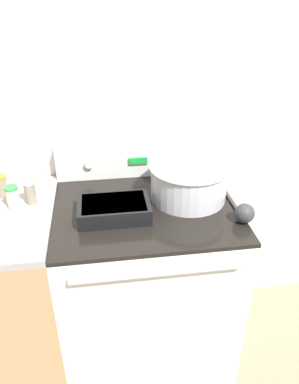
{
  "coord_description": "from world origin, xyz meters",
  "views": [
    {
      "loc": [
        -0.18,
        -1.04,
        1.78
      ],
      "look_at": [
        0.02,
        0.34,
        0.97
      ],
      "focal_mm": 35.0,
      "sensor_mm": 36.0,
      "label": 1
    }
  ],
  "objects_px": {
    "mixing_bowl": "(189,180)",
    "casserole_dish": "(114,208)",
    "spice_jar_white_cap": "(30,192)",
    "spice_jar_green_cap": "(13,197)",
    "ladle": "(243,212)",
    "spice_jar_orange_cap": "(1,186)"
  },
  "relations": [
    {
      "from": "mixing_bowl",
      "to": "ladle",
      "type": "height_order",
      "value": "mixing_bowl"
    },
    {
      "from": "casserole_dish",
      "to": "spice_jar_green_cap",
      "type": "relative_size",
      "value": 2.88
    },
    {
      "from": "ladle",
      "to": "mixing_bowl",
      "type": "bearing_deg",
      "value": 130.83
    },
    {
      "from": "spice_jar_white_cap",
      "to": "spice_jar_green_cap",
      "type": "relative_size",
      "value": 1.03
    },
    {
      "from": "mixing_bowl",
      "to": "casserole_dish",
      "type": "height_order",
      "value": "mixing_bowl"
    },
    {
      "from": "casserole_dish",
      "to": "spice_jar_orange_cap",
      "type": "bearing_deg",
      "value": 155.7
    },
    {
      "from": "mixing_bowl",
      "to": "spice_jar_orange_cap",
      "type": "distance_m",
      "value": 0.83
    },
    {
      "from": "mixing_bowl",
      "to": "spice_jar_green_cap",
      "type": "height_order",
      "value": "mixing_bowl"
    },
    {
      "from": "spice_jar_green_cap",
      "to": "spice_jar_orange_cap",
      "type": "bearing_deg",
      "value": 122.1
    },
    {
      "from": "spice_jar_white_cap",
      "to": "spice_jar_green_cap",
      "type": "xyz_separation_m",
      "value": [
        -0.07,
        -0.03,
        -0.0
      ]
    },
    {
      "from": "spice_jar_orange_cap",
      "to": "spice_jar_white_cap",
      "type": "bearing_deg",
      "value": -30.63
    },
    {
      "from": "mixing_bowl",
      "to": "spice_jar_white_cap",
      "type": "xyz_separation_m",
      "value": [
        -0.69,
        0.03,
        -0.03
      ]
    },
    {
      "from": "spice_jar_white_cap",
      "to": "spice_jar_green_cap",
      "type": "distance_m",
      "value": 0.07
    },
    {
      "from": "casserole_dish",
      "to": "ladle",
      "type": "bearing_deg",
      "value": -11.18
    },
    {
      "from": "mixing_bowl",
      "to": "ladle",
      "type": "xyz_separation_m",
      "value": [
        0.18,
        -0.21,
        -0.05
      ]
    },
    {
      "from": "casserole_dish",
      "to": "spice_jar_green_cap",
      "type": "height_order",
      "value": "spice_jar_green_cap"
    },
    {
      "from": "casserole_dish",
      "to": "spice_jar_green_cap",
      "type": "distance_m",
      "value": 0.43
    },
    {
      "from": "mixing_bowl",
      "to": "spice_jar_green_cap",
      "type": "relative_size",
      "value": 3.45
    },
    {
      "from": "ladle",
      "to": "spice_jar_green_cap",
      "type": "relative_size",
      "value": 3.11
    },
    {
      "from": "casserole_dish",
      "to": "spice_jar_white_cap",
      "type": "height_order",
      "value": "spice_jar_white_cap"
    },
    {
      "from": "spice_jar_white_cap",
      "to": "spice_jar_green_cap",
      "type": "height_order",
      "value": "spice_jar_white_cap"
    },
    {
      "from": "ladle",
      "to": "spice_jar_white_cap",
      "type": "distance_m",
      "value": 0.9
    }
  ]
}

